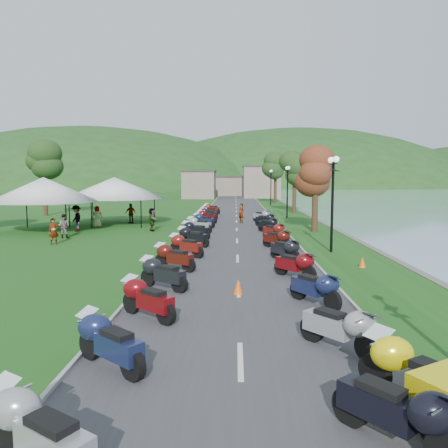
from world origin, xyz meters
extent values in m
cube|color=#3E3E41|center=(0.00, 40.00, 0.01)|extent=(7.00, 120.00, 0.02)
cube|color=gray|center=(-2.00, 85.00, 2.50)|extent=(18.00, 16.00, 5.00)
imported|color=slate|center=(-10.92, 20.36, 0.00)|extent=(0.71, 0.67, 1.58)
imported|color=slate|center=(-11.40, 23.11, 0.00)|extent=(0.80, 0.47, 1.59)
imported|color=slate|center=(-11.82, 26.56, 0.00)|extent=(1.19, 1.32, 1.96)
cone|color=#F2590C|center=(-0.02, 9.42, 0.27)|extent=(0.34, 0.34, 0.53)
camera|label=1|loc=(-0.12, -5.11, 3.98)|focal=35.00mm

